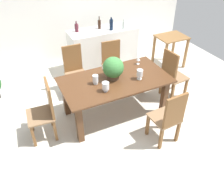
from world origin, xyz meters
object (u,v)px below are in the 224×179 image
object	(u,v)px
chair_near_right	(169,117)
crystal_vase_right	(106,86)
wine_glass	(138,59)
wine_bottle_green	(123,25)
wine_bottle_clear	(77,28)
side_table	(171,44)
kitchen_counter	(103,49)
crystal_vase_left	(140,73)
wine_bottle_tall	(99,24)
wine_bottle_dark	(111,25)
chair_head_end	(46,108)
chair_far_right	(113,61)
chair_foot_end	(172,73)
crystal_vase_center_near	(95,79)
dining_table	(115,86)
flower_centerpiece	(113,68)
chair_far_left	(75,68)

from	to	relation	value
chair_near_right	crystal_vase_right	bearing A→B (deg)	-48.97
wine_glass	wine_bottle_green	distance (m)	1.34
wine_bottle_clear	side_table	bearing A→B (deg)	-20.72
kitchen_counter	wine_glass	bearing A→B (deg)	-85.73
crystal_vase_left	chair_near_right	bearing A→B (deg)	-86.72
wine_bottle_tall	side_table	bearing A→B (deg)	-26.03
wine_bottle_clear	side_table	world-z (taller)	wine_bottle_clear
wine_bottle_dark	wine_glass	bearing A→B (deg)	-92.51
chair_head_end	wine_bottle_dark	xyz separation A→B (m)	(1.94, 1.63, 0.54)
chair_far_right	wine_bottle_clear	world-z (taller)	wine_bottle_clear
wine_glass	kitchen_counter	bearing A→B (deg)	94.27
chair_near_right	kitchen_counter	size ratio (longest dim) A/B	0.62
chair_foot_end	crystal_vase_right	distance (m)	1.59
crystal_vase_left	wine_bottle_green	xyz separation A→B (m)	(0.60, 1.75, 0.19)
chair_far_right	chair_foot_end	size ratio (longest dim) A/B	0.91
crystal_vase_center_near	kitchen_counter	bearing A→B (deg)	62.55
dining_table	chair_far_right	world-z (taller)	chair_far_right
flower_centerpiece	wine_bottle_green	distance (m)	1.84
chair_head_end	wine_bottle_tall	xyz separation A→B (m)	(1.73, 1.83, 0.52)
dining_table	chair_far_right	size ratio (longest dim) A/B	1.99
wine_bottle_green	wine_bottle_dark	bearing A→B (deg)	170.70
wine_glass	wine_bottle_tall	distance (m)	1.54
flower_centerpiece	crystal_vase_right	bearing A→B (deg)	-132.94
wine_bottle_dark	flower_centerpiece	bearing A→B (deg)	-114.35
wine_bottle_clear	chair_far_left	bearing A→B (deg)	-113.88
flower_centerpiece	wine_bottle_clear	world-z (taller)	wine_bottle_clear
crystal_vase_left	wine_bottle_dark	distance (m)	1.84
chair_far_left	chair_foot_end	xyz separation A→B (m)	(1.67, -1.03, 0.01)
crystal_vase_right	wine_glass	bearing A→B (deg)	30.74
chair_far_right	kitchen_counter	xyz separation A→B (m)	(0.10, 0.72, -0.04)
crystal_vase_left	wine_bottle_dark	bearing A→B (deg)	80.15
crystal_vase_center_near	side_table	size ratio (longest dim) A/B	0.21
chair_foot_end	wine_bottle_tall	world-z (taller)	wine_bottle_tall
chair_far_right	crystal_vase_right	world-z (taller)	chair_far_right
chair_head_end	chair_far_right	bearing A→B (deg)	125.09
chair_near_right	wine_glass	world-z (taller)	chair_near_right
crystal_vase_right	wine_bottle_clear	world-z (taller)	wine_bottle_clear
chair_head_end	kitchen_counter	bearing A→B (deg)	138.23
chair_foot_end	crystal_vase_left	xyz separation A→B (m)	(-0.86, -0.16, 0.31)
chair_foot_end	wine_bottle_green	size ratio (longest dim) A/B	4.82
wine_bottle_green	wine_bottle_dark	size ratio (longest dim) A/B	0.74
chair_head_end	flower_centerpiece	xyz separation A→B (m)	(1.23, 0.05, 0.41)
crystal_vase_center_near	wine_bottle_tall	world-z (taller)	wine_bottle_tall
chair_foot_end	wine_bottle_dark	size ratio (longest dim) A/B	3.59
wine_glass	wine_bottle_tall	xyz separation A→B (m)	(-0.15, 1.52, 0.21)
kitchen_counter	wine_bottle_dark	size ratio (longest dim) A/B	5.53
flower_centerpiece	chair_far_left	bearing A→B (deg)	112.43
chair_far_right	crystal_vase_left	xyz separation A→B (m)	(-0.05, -1.19, 0.35)
chair_near_right	crystal_vase_center_near	bearing A→B (deg)	-55.13
crystal_vase_right	chair_far_left	bearing A→B (deg)	95.70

